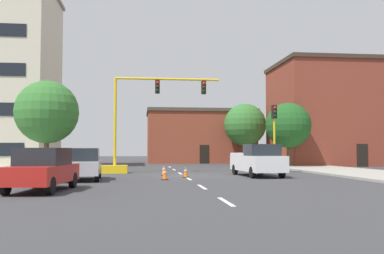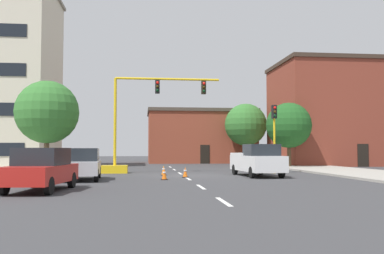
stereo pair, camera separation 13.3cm
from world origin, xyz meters
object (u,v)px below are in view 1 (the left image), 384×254
(traffic_light_pole_right, at_px, (274,123))
(pickup_truck_white, at_px, (257,161))
(sedan_red_near_left, at_px, (43,169))
(sedan_silver_mid_left, at_px, (83,164))
(traffic_cone_roadside_b, at_px, (164,170))
(traffic_cone_roadside_c, at_px, (165,174))
(traffic_signal_gantry, at_px, (130,142))
(traffic_cone_roadside_a, at_px, (186,172))
(tree_right_mid, at_px, (288,125))
(tree_right_far, at_px, (245,125))
(tree_left_near, at_px, (47,112))

(traffic_light_pole_right, height_order, pickup_truck_white, traffic_light_pole_right)
(sedan_red_near_left, xyz_separation_m, sedan_silver_mid_left, (0.78, 6.18, 0.00))
(sedan_silver_mid_left, height_order, traffic_cone_roadside_b, sedan_silver_mid_left)
(sedan_silver_mid_left, bearing_deg, traffic_cone_roadside_c, -3.63)
(sedan_red_near_left, height_order, traffic_cone_roadside_c, sedan_red_near_left)
(traffic_signal_gantry, relative_size, traffic_cone_roadside_a, 12.89)
(sedan_red_near_left, relative_size, traffic_cone_roadside_b, 7.28)
(tree_right_mid, height_order, traffic_cone_roadside_c, tree_right_mid)
(tree_right_far, bearing_deg, traffic_cone_roadside_b, -116.93)
(traffic_cone_roadside_b, height_order, traffic_cone_roadside_c, traffic_cone_roadside_b)
(traffic_signal_gantry, bearing_deg, tree_left_near, 166.91)
(traffic_cone_roadside_b, bearing_deg, sedan_red_near_left, -118.21)
(traffic_light_pole_right, distance_m, traffic_cone_roadside_a, 8.34)
(pickup_truck_white, distance_m, traffic_cone_roadside_a, 4.65)
(tree_left_near, distance_m, tree_right_far, 24.62)
(sedan_silver_mid_left, bearing_deg, tree_left_near, 114.08)
(traffic_signal_gantry, relative_size, tree_left_near, 1.25)
(traffic_signal_gantry, xyz_separation_m, traffic_light_pole_right, (10.15, -1.41, 1.33))
(tree_left_near, distance_m, pickup_truck_white, 15.65)
(pickup_truck_white, relative_size, traffic_cone_roadside_c, 8.65)
(tree_right_mid, relative_size, pickup_truck_white, 1.08)
(traffic_signal_gantry, height_order, traffic_light_pole_right, traffic_signal_gantry)
(traffic_cone_roadside_a, bearing_deg, traffic_cone_roadside_c, -125.89)
(pickup_truck_white, height_order, traffic_cone_roadside_c, pickup_truck_white)
(sedan_silver_mid_left, bearing_deg, traffic_light_pole_right, 23.31)
(traffic_signal_gantry, bearing_deg, traffic_light_pole_right, -7.94)
(tree_left_near, bearing_deg, traffic_cone_roadside_a, -34.98)
(tree_left_near, xyz_separation_m, tree_right_far, (18.65, 16.08, 0.11))
(tree_left_near, height_order, traffic_cone_roadside_b, tree_left_near)
(traffic_cone_roadside_a, bearing_deg, sedan_red_near_left, -130.39)
(traffic_signal_gantry, xyz_separation_m, sedan_red_near_left, (-3.13, -12.98, -1.31))
(tree_left_near, bearing_deg, sedan_red_near_left, -78.66)
(traffic_light_pole_right, distance_m, traffic_cone_roadside_b, 8.62)
(pickup_truck_white, bearing_deg, tree_left_near, 156.78)
(sedan_red_near_left, distance_m, traffic_cone_roadside_a, 10.19)
(tree_left_near, bearing_deg, tree_right_mid, 16.19)
(tree_right_far, xyz_separation_m, traffic_cone_roadside_b, (-10.35, -20.37, -4.18))
(traffic_light_pole_right, xyz_separation_m, sedan_silver_mid_left, (-12.50, -5.39, -2.64))
(tree_left_near, height_order, pickup_truck_white, tree_left_near)
(pickup_truck_white, distance_m, sedan_silver_mid_left, 10.60)
(tree_left_near, bearing_deg, traffic_signal_gantry, -13.09)
(tree_left_near, bearing_deg, traffic_cone_roadside_b, -27.34)
(traffic_cone_roadside_c, bearing_deg, tree_right_mid, 49.91)
(traffic_signal_gantry, height_order, sedan_red_near_left, traffic_signal_gantry)
(sedan_red_near_left, bearing_deg, traffic_signal_gantry, 76.43)
(traffic_signal_gantry, height_order, tree_right_mid, traffic_signal_gantry)
(pickup_truck_white, relative_size, traffic_cone_roadside_a, 8.50)
(traffic_cone_roadside_a, distance_m, traffic_cone_roadside_c, 2.29)
(tree_right_mid, xyz_separation_m, sedan_silver_mid_left, (-16.55, -14.07, -2.98))
(sedan_silver_mid_left, relative_size, traffic_cone_roadside_c, 7.21)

